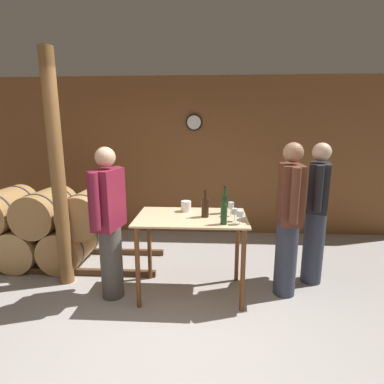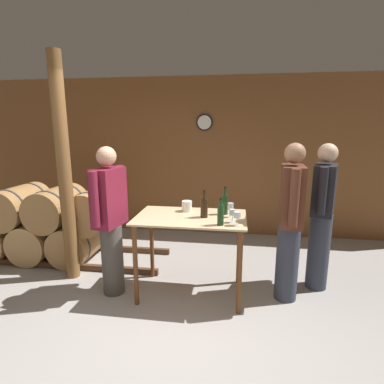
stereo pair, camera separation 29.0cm
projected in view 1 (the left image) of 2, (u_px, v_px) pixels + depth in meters
name	position (u px, v px, depth m)	size (l,w,h in m)	color
ground_plane	(165.00, 342.00, 2.65)	(14.00, 14.00, 0.00)	#9E9993
back_wall	(188.00, 157.00, 5.21)	(8.40, 0.08, 2.70)	brown
barrel_rack	(38.00, 228.00, 4.11)	(3.65, 0.82, 1.05)	#4C331E
tasting_table	(192.00, 231.00, 3.29)	(1.20, 0.74, 0.91)	#D1B284
wooden_post	(57.00, 173.00, 3.41)	(0.16, 0.16, 2.70)	brown
wine_bottle_far_left	(205.00, 207.00, 3.21)	(0.08, 0.08, 0.30)	black
wine_bottle_left	(224.00, 213.00, 2.97)	(0.07, 0.07, 0.28)	#193819
wine_bottle_center	(224.00, 203.00, 3.35)	(0.07, 0.07, 0.32)	#193819
wine_glass_near_left	(231.00, 206.00, 3.24)	(0.06, 0.06, 0.16)	silver
wine_glass_near_center	(235.00, 212.00, 3.06)	(0.06, 0.06, 0.14)	silver
wine_glass_near_right	(240.00, 214.00, 2.97)	(0.07, 0.07, 0.14)	silver
ice_bucket	(186.00, 206.00, 3.44)	(0.12, 0.12, 0.12)	white
person_host	(289.00, 217.00, 3.24)	(0.25, 0.59, 1.71)	#333847
person_visitor_with_scarf	(316.00, 211.00, 3.52)	(0.34, 0.56, 1.70)	#333847
person_visitor_bearded	(109.00, 221.00, 3.20)	(0.29, 0.58, 1.67)	#4C4742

